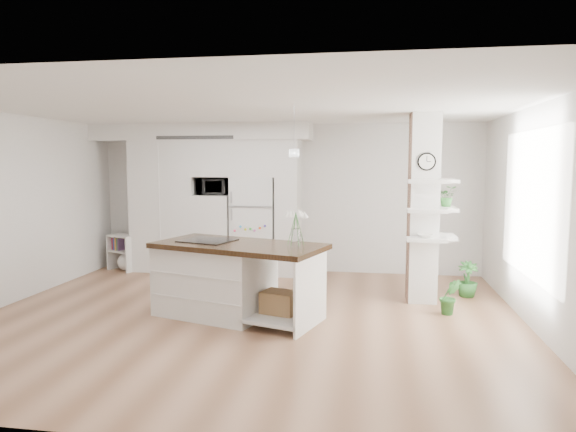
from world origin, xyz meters
name	(u,v)px	position (x,y,z in m)	size (l,w,h in m)	color
floor	(248,318)	(0.00, 0.00, 0.00)	(7.00, 6.00, 0.01)	#A47759
room	(247,175)	(0.00, 0.00, 1.86)	(7.04, 6.04, 2.72)	white
cabinet_wall	(205,190)	(-1.45, 2.67, 1.51)	(4.00, 0.71, 2.70)	silver
refrigerator	(255,225)	(-0.53, 2.68, 0.88)	(0.78, 0.69, 1.75)	white
column	(430,209)	(2.38, 1.13, 1.35)	(0.69, 0.90, 2.70)	silver
window	(531,204)	(3.48, 0.30, 1.50)	(2.40, 2.40, 0.00)	white
pendant_light	(384,153)	(1.70, 0.15, 2.12)	(0.12, 0.12, 0.10)	white
kitchen_island	(223,277)	(-0.36, 0.07, 0.51)	(2.38, 1.63, 1.55)	silver
bookshelf	(124,255)	(-2.98, 2.49, 0.29)	(0.65, 0.52, 0.67)	silver
floor_plant_a	(450,296)	(2.60, 0.56, 0.24)	(0.27, 0.22, 0.49)	#2C6D2B
floor_plant_b	(467,279)	(3.00, 1.55, 0.27)	(0.30, 0.30, 0.53)	#2C6D2B
microwave	(213,187)	(-1.27, 2.62, 1.57)	(0.54, 0.37, 0.30)	#2D2D2D
shelf_plant	(447,196)	(2.63, 1.30, 1.52)	(0.27, 0.23, 0.30)	#2C6D2B
decor_bowl	(425,236)	(2.30, 0.90, 1.00)	(0.22, 0.22, 0.05)	white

